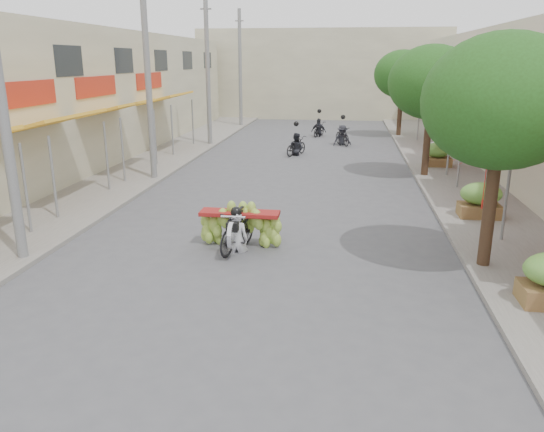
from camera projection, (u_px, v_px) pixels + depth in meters
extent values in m
plane|color=#4F4F53|center=(212.00, 339.00, 9.16)|extent=(120.00, 120.00, 0.00)
cube|color=gray|center=(144.00, 164.00, 24.32)|extent=(4.00, 60.00, 0.12)
cube|color=gray|center=(460.00, 172.00, 22.47)|extent=(4.00, 60.00, 0.12)
cube|color=#BBB493|center=(22.00, 99.00, 23.20)|extent=(8.00, 40.00, 6.00)
cylinder|color=slate|center=(26.00, 191.00, 14.19)|extent=(0.08, 0.08, 2.55)
cube|color=gold|center=(54.00, 121.00, 16.92)|extent=(1.77, 4.00, 0.53)
cylinder|color=slate|center=(53.00, 179.00, 15.52)|extent=(0.08, 0.08, 2.55)
cylinder|color=slate|center=(107.00, 158.00, 18.94)|extent=(0.08, 0.08, 2.55)
cube|color=#AE2717|center=(25.00, 94.00, 16.80)|extent=(0.10, 3.50, 0.80)
cube|color=gold|center=(118.00, 108.00, 21.67)|extent=(1.77, 4.00, 0.53)
cylinder|color=slate|center=(123.00, 151.00, 20.27)|extent=(0.08, 0.08, 2.55)
cylinder|color=slate|center=(155.00, 138.00, 23.69)|extent=(0.08, 0.08, 2.55)
cube|color=#AE2717|center=(96.00, 86.00, 21.55)|extent=(0.10, 3.50, 0.80)
cube|color=gold|center=(166.00, 98.00, 27.37)|extent=(1.77, 4.00, 0.53)
cylinder|color=slate|center=(172.00, 131.00, 25.97)|extent=(0.08, 0.08, 2.55)
cylinder|color=slate|center=(193.00, 123.00, 29.39)|extent=(0.08, 0.08, 2.55)
cube|color=#AE2717|center=(149.00, 81.00, 27.25)|extent=(0.10, 3.50, 0.80)
cube|color=#1E2328|center=(68.00, 61.00, 19.37)|extent=(0.08, 2.00, 1.10)
cube|color=#1E2328|center=(124.00, 61.00, 24.12)|extent=(0.08, 2.00, 1.10)
cube|color=#1E2328|center=(161.00, 60.00, 28.86)|extent=(0.08, 2.00, 1.10)
cube|color=#1E2328|center=(187.00, 60.00, 33.61)|extent=(0.08, 2.00, 1.10)
cube|color=#1E2328|center=(207.00, 60.00, 38.36)|extent=(0.08, 2.00, 1.10)
cylinder|color=slate|center=(507.00, 197.00, 13.57)|extent=(0.08, 0.08, 2.55)
cube|color=red|center=(503.00, 121.00, 16.94)|extent=(1.77, 4.20, 0.53)
cylinder|color=slate|center=(486.00, 178.00, 15.66)|extent=(0.08, 0.08, 2.55)
cylinder|color=slate|center=(460.00, 156.00, 19.27)|extent=(0.08, 0.08, 2.55)
cube|color=red|center=(464.00, 106.00, 22.64)|extent=(1.77, 4.20, 0.53)
cylinder|color=slate|center=(449.00, 147.00, 21.36)|extent=(0.08, 0.08, 2.55)
cylinder|color=slate|center=(435.00, 134.00, 24.97)|extent=(0.08, 0.08, 2.55)
cube|color=red|center=(441.00, 96.00, 28.34)|extent=(1.77, 4.20, 0.53)
cylinder|color=slate|center=(428.00, 128.00, 27.06)|extent=(0.08, 0.08, 2.55)
cylinder|color=slate|center=(419.00, 120.00, 30.67)|extent=(0.08, 0.08, 2.55)
cube|color=#BBB493|center=(322.00, 74.00, 44.26)|extent=(20.00, 6.00, 7.00)
cylinder|color=slate|center=(0.00, 90.00, 11.59)|extent=(0.24, 0.24, 8.00)
cylinder|color=slate|center=(148.00, 77.00, 20.14)|extent=(0.24, 0.24, 8.00)
cylinder|color=slate|center=(208.00, 72.00, 28.69)|extent=(0.24, 0.24, 8.00)
cube|color=slate|center=(206.00, 9.00, 27.78)|extent=(0.60, 0.08, 0.08)
cylinder|color=slate|center=(240.00, 69.00, 37.24)|extent=(0.24, 0.24, 8.00)
cube|color=slate|center=(239.00, 21.00, 36.33)|extent=(0.60, 0.08, 0.08)
cylinder|color=#3A2719|center=(490.00, 202.00, 11.79)|extent=(0.28, 0.28, 3.20)
ellipsoid|color=#205218|center=(503.00, 101.00, 11.17)|extent=(3.40, 3.40, 2.90)
cylinder|color=#3A2719|center=(427.00, 138.00, 21.29)|extent=(0.28, 0.28, 3.20)
ellipsoid|color=#205218|center=(432.00, 82.00, 20.67)|extent=(3.40, 3.40, 2.90)
cylinder|color=#3A2719|center=(400.00, 111.00, 32.69)|extent=(0.28, 0.28, 3.20)
ellipsoid|color=#205218|center=(402.00, 74.00, 32.07)|extent=(3.40, 3.40, 2.90)
cube|color=brown|center=(479.00, 209.00, 15.84)|extent=(1.20, 0.80, 0.50)
ellipsoid|color=#5E9A39|center=(482.00, 190.00, 15.67)|extent=(1.20, 0.88, 0.66)
cube|color=brown|center=(437.00, 160.00, 23.44)|extent=(1.20, 0.80, 0.50)
ellipsoid|color=#5E9A39|center=(438.00, 147.00, 23.27)|extent=(1.20, 0.88, 0.66)
imported|color=black|center=(237.00, 230.00, 13.28)|extent=(1.01, 1.94, 1.10)
cylinder|color=silver|center=(232.00, 235.00, 12.64)|extent=(0.10, 0.66, 0.66)
cube|color=black|center=(232.00, 227.00, 12.69)|extent=(0.28, 0.22, 0.22)
cylinder|color=silver|center=(233.00, 217.00, 12.72)|extent=(0.60, 0.05, 0.05)
cube|color=maroon|center=(240.00, 213.00, 13.52)|extent=(2.03, 0.55, 0.10)
imported|color=silver|center=(236.00, 211.00, 13.09)|extent=(0.55, 0.41, 1.52)
sphere|color=black|center=(236.00, 182.00, 12.85)|extent=(0.28, 0.28, 0.28)
imported|color=red|center=(489.00, 151.00, 13.64)|extent=(2.02, 2.02, 1.56)
imported|color=white|center=(435.00, 142.00, 23.99)|extent=(1.06, 0.81, 1.90)
imported|color=black|center=(296.00, 146.00, 26.67)|extent=(1.25, 1.77, 0.94)
imported|color=#222329|center=(296.00, 133.00, 26.48)|extent=(0.92, 0.77, 1.65)
sphere|color=black|center=(296.00, 124.00, 26.35)|extent=(0.26, 0.26, 0.26)
imported|color=black|center=(342.00, 136.00, 29.74)|extent=(1.23, 1.89, 1.08)
imported|color=#222329|center=(343.00, 125.00, 29.58)|extent=(1.19, 0.93, 1.65)
sphere|color=black|center=(343.00, 117.00, 29.45)|extent=(0.26, 0.26, 0.26)
imported|color=black|center=(319.00, 129.00, 33.20)|extent=(1.01, 1.67, 0.88)
imported|color=#222329|center=(319.00, 118.00, 33.00)|extent=(1.08, 0.80, 1.65)
sphere|color=black|center=(319.00, 111.00, 32.87)|extent=(0.26, 0.26, 0.26)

